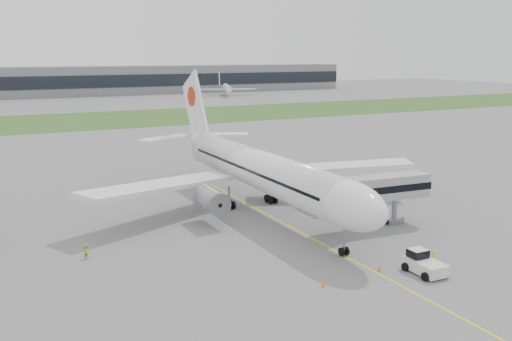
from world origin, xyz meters
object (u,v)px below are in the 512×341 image
airliner (257,168)px  pushback_tug (423,263)px  jet_bridge (373,189)px  ground_crew_near (433,259)px

airliner → pushback_tug: bearing=-81.6°
jet_bridge → ground_crew_near: (-2.46, -12.80, -3.98)m
airliner → pushback_tug: 27.82m
jet_bridge → airliner: bearing=125.8°
pushback_tug → jet_bridge: jet_bridge is taller
airliner → jet_bridge: airliner is taller
jet_bridge → ground_crew_near: size_ratio=8.95×
airliner → pushback_tug: (4.00, -27.12, -4.70)m
jet_bridge → ground_crew_near: jet_bridge is taller
airliner → ground_crew_near: 27.49m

